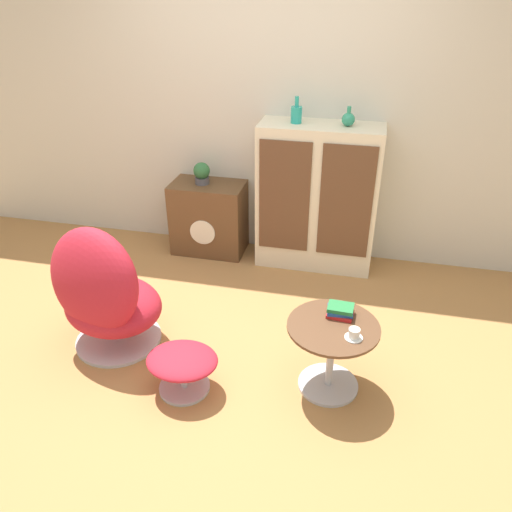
{
  "coord_description": "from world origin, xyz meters",
  "views": [
    {
      "loc": [
        0.83,
        -2.46,
        2.23
      ],
      "look_at": [
        0.17,
        0.42,
        0.55
      ],
      "focal_mm": 35.0,
      "sensor_mm": 36.0,
      "label": 1
    }
  ],
  "objects_px": {
    "vase_inner_left": "(348,119)",
    "coffee_table": "(331,348)",
    "teacup": "(354,334)",
    "book_stack": "(340,311)",
    "egg_chair": "(104,295)",
    "vase_leftmost": "(296,114)",
    "ottoman": "(182,364)",
    "potted_plant": "(202,173)",
    "sideboard": "(317,198)",
    "tv_console": "(209,218)"
  },
  "relations": [
    {
      "from": "sideboard",
      "to": "tv_console",
      "type": "bearing_deg",
      "value": 179.63
    },
    {
      "from": "egg_chair",
      "to": "coffee_table",
      "type": "bearing_deg",
      "value": -2.11
    },
    {
      "from": "ottoman",
      "to": "book_stack",
      "type": "relative_size",
      "value": 2.69
    },
    {
      "from": "egg_chair",
      "to": "book_stack",
      "type": "relative_size",
      "value": 5.73
    },
    {
      "from": "egg_chair",
      "to": "potted_plant",
      "type": "xyz_separation_m",
      "value": [
        0.19,
        1.46,
        0.32
      ]
    },
    {
      "from": "vase_inner_left",
      "to": "book_stack",
      "type": "height_order",
      "value": "vase_inner_left"
    },
    {
      "from": "ottoman",
      "to": "coffee_table",
      "type": "xyz_separation_m",
      "value": [
        0.86,
        0.22,
        0.1
      ]
    },
    {
      "from": "egg_chair",
      "to": "potted_plant",
      "type": "height_order",
      "value": "egg_chair"
    },
    {
      "from": "tv_console",
      "to": "coffee_table",
      "type": "bearing_deg",
      "value": -50.73
    },
    {
      "from": "egg_chair",
      "to": "ottoman",
      "type": "xyz_separation_m",
      "value": [
        0.62,
        -0.27,
        -0.22
      ]
    },
    {
      "from": "coffee_table",
      "to": "vase_inner_left",
      "type": "bearing_deg",
      "value": 93.43
    },
    {
      "from": "sideboard",
      "to": "coffee_table",
      "type": "bearing_deg",
      "value": -79.27
    },
    {
      "from": "coffee_table",
      "to": "vase_leftmost",
      "type": "relative_size",
      "value": 2.66
    },
    {
      "from": "vase_leftmost",
      "to": "sideboard",
      "type": "bearing_deg",
      "value": -1.1
    },
    {
      "from": "ottoman",
      "to": "vase_inner_left",
      "type": "xyz_separation_m",
      "value": [
        0.77,
        1.74,
        1.07
      ]
    },
    {
      "from": "vase_inner_left",
      "to": "book_stack",
      "type": "relative_size",
      "value": 0.92
    },
    {
      "from": "book_stack",
      "to": "vase_inner_left",
      "type": "bearing_deg",
      "value": 94.8
    },
    {
      "from": "sideboard",
      "to": "coffee_table",
      "type": "relative_size",
      "value": 2.26
    },
    {
      "from": "sideboard",
      "to": "coffee_table",
      "type": "xyz_separation_m",
      "value": [
        0.29,
        -1.51,
        -0.31
      ]
    },
    {
      "from": "vase_inner_left",
      "to": "coffee_table",
      "type": "bearing_deg",
      "value": -86.57
    },
    {
      "from": "ottoman",
      "to": "book_stack",
      "type": "height_order",
      "value": "book_stack"
    },
    {
      "from": "sideboard",
      "to": "vase_leftmost",
      "type": "height_order",
      "value": "vase_leftmost"
    },
    {
      "from": "ottoman",
      "to": "vase_leftmost",
      "type": "bearing_deg",
      "value": 77.94
    },
    {
      "from": "ottoman",
      "to": "teacup",
      "type": "bearing_deg",
      "value": 7.65
    },
    {
      "from": "teacup",
      "to": "book_stack",
      "type": "relative_size",
      "value": 0.63
    },
    {
      "from": "ottoman",
      "to": "potted_plant",
      "type": "xyz_separation_m",
      "value": [
        -0.43,
        1.74,
        0.54
      ]
    },
    {
      "from": "egg_chair",
      "to": "potted_plant",
      "type": "distance_m",
      "value": 1.51
    },
    {
      "from": "tv_console",
      "to": "potted_plant",
      "type": "height_order",
      "value": "potted_plant"
    },
    {
      "from": "vase_leftmost",
      "to": "book_stack",
      "type": "height_order",
      "value": "vase_leftmost"
    },
    {
      "from": "vase_inner_left",
      "to": "potted_plant",
      "type": "bearing_deg",
      "value": 179.86
    },
    {
      "from": "tv_console",
      "to": "egg_chair",
      "type": "distance_m",
      "value": 1.49
    },
    {
      "from": "vase_leftmost",
      "to": "potted_plant",
      "type": "bearing_deg",
      "value": 179.79
    },
    {
      "from": "ottoman",
      "to": "vase_inner_left",
      "type": "distance_m",
      "value": 2.18
    },
    {
      "from": "ottoman",
      "to": "teacup",
      "type": "relative_size",
      "value": 4.29
    },
    {
      "from": "teacup",
      "to": "book_stack",
      "type": "xyz_separation_m",
      "value": [
        -0.09,
        0.2,
        0.01
      ]
    },
    {
      "from": "tv_console",
      "to": "vase_leftmost",
      "type": "xyz_separation_m",
      "value": [
        0.75,
        -0.0,
        0.96
      ]
    },
    {
      "from": "ottoman",
      "to": "coffee_table",
      "type": "bearing_deg",
      "value": 14.37
    },
    {
      "from": "teacup",
      "to": "book_stack",
      "type": "height_order",
      "value": "book_stack"
    },
    {
      "from": "potted_plant",
      "to": "book_stack",
      "type": "bearing_deg",
      "value": -47.04
    },
    {
      "from": "vase_leftmost",
      "to": "tv_console",
      "type": "bearing_deg",
      "value": 179.83
    },
    {
      "from": "tv_console",
      "to": "teacup",
      "type": "xyz_separation_m",
      "value": [
        1.36,
        -1.61,
        0.17
      ]
    },
    {
      "from": "egg_chair",
      "to": "vase_leftmost",
      "type": "distance_m",
      "value": 1.97
    },
    {
      "from": "tv_console",
      "to": "coffee_table",
      "type": "distance_m",
      "value": 1.96
    },
    {
      "from": "coffee_table",
      "to": "vase_leftmost",
      "type": "bearing_deg",
      "value": 107.86
    },
    {
      "from": "tv_console",
      "to": "vase_inner_left",
      "type": "distance_m",
      "value": 1.49
    },
    {
      "from": "vase_inner_left",
      "to": "teacup",
      "type": "relative_size",
      "value": 1.46
    },
    {
      "from": "ottoman",
      "to": "teacup",
      "type": "height_order",
      "value": "teacup"
    },
    {
      "from": "sideboard",
      "to": "book_stack",
      "type": "bearing_deg",
      "value": -77.4
    },
    {
      "from": "tv_console",
      "to": "teacup",
      "type": "relative_size",
      "value": 6.35
    },
    {
      "from": "sideboard",
      "to": "book_stack",
      "type": "height_order",
      "value": "sideboard"
    }
  ]
}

